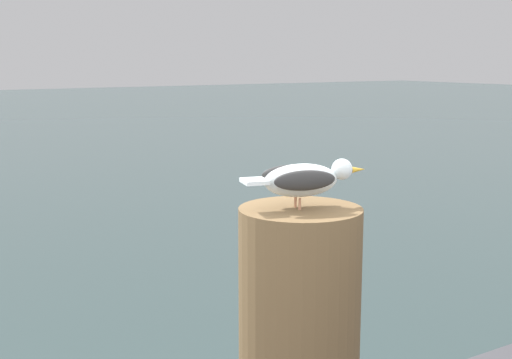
{
  "coord_description": "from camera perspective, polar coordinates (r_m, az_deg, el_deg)",
  "views": [
    {
      "loc": [
        -0.32,
        -1.88,
        2.73
      ],
      "look_at": [
        0.88,
        -0.01,
        2.34
      ],
      "focal_mm": 48.18,
      "sensor_mm": 36.0,
      "label": 1
    }
  ],
  "objects": [
    {
      "name": "mooring_post",
      "position": [
        2.2,
        3.6,
        -13.33
      ],
      "size": [
        0.38,
        0.38,
        0.85
      ],
      "primitive_type": "cylinder",
      "color": "brown",
      "rests_on": "harbor_quay"
    },
    {
      "name": "seagull",
      "position": [
        2.05,
        3.93,
        0.07
      ],
      "size": [
        0.39,
        0.19,
        0.14
      ],
      "color": "tan",
      "rests_on": "mooring_post"
    }
  ]
}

